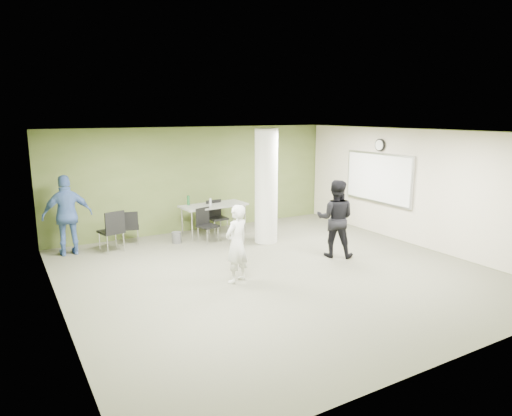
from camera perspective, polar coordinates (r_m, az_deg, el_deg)
floor at (r=9.33m, az=2.38°, el=-7.98°), size 8.00×8.00×0.00m
ceiling at (r=8.79m, az=2.54°, el=9.47°), size 8.00×8.00×0.00m
wall_back at (r=12.47m, az=-7.47°, el=3.59°), size 8.00×2.80×0.02m
wall_left at (r=7.64m, az=-23.79°, el=-2.49°), size 0.02×8.00×2.80m
wall_right_cream at (r=11.57m, az=19.44°, el=2.39°), size 0.02×8.00×2.80m
column at (r=11.14m, az=1.28°, el=2.73°), size 0.56×0.56×2.80m
whiteboard at (r=12.31m, az=15.01°, el=3.66°), size 0.05×2.30×1.30m
wall_clock at (r=12.22m, az=15.22°, el=7.60°), size 0.06×0.32×0.32m
folding_table at (r=11.95m, az=-5.38°, el=0.20°), size 1.76×0.85×1.07m
wastebasket at (r=11.47m, az=-9.90°, el=-3.65°), size 0.24×0.24×0.27m
chair_back_left at (r=11.47m, az=-15.48°, el=-2.09°), size 0.52×0.52×0.84m
chair_back_right at (r=10.93m, az=-17.48°, el=-2.42°), size 0.59×0.59×0.98m
chair_table_left at (r=11.37m, az=-6.30°, el=-1.81°), size 0.52×0.52×0.85m
chair_table_right at (r=12.09m, az=-5.02°, el=-0.82°), size 0.47×0.47×0.90m
woman_white at (r=8.57m, az=-2.43°, el=-4.51°), size 0.64×0.53×1.50m
man_black at (r=10.24m, az=9.90°, el=-1.31°), size 1.06×1.05×1.73m
man_blue at (r=11.04m, az=-22.50°, el=-0.85°), size 1.07×0.45×1.82m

